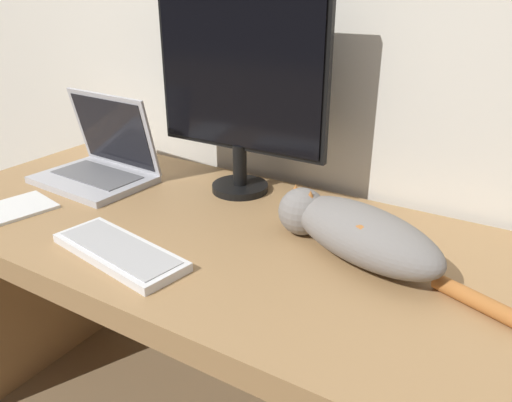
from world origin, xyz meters
name	(u,v)px	position (x,y,z in m)	size (l,w,h in m)	color
desk	(216,280)	(0.00, 0.37, 0.62)	(1.67, 0.73, 0.77)	#A37A4C
monitor	(239,79)	(-0.08, 0.61, 1.10)	(0.52, 0.16, 0.58)	black
laptop	(100,164)	(-0.49, 0.45, 0.83)	(0.35, 0.27, 0.26)	#B7B7BC
external_keyboard	(119,252)	(-0.10, 0.14, 0.79)	(0.36, 0.18, 0.02)	white
cat	(356,231)	(0.35, 0.42, 0.84)	(0.56, 0.29, 0.12)	gray
paper_notepad	(1,213)	(-0.53, 0.14, 0.78)	(0.20, 0.28, 0.01)	white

